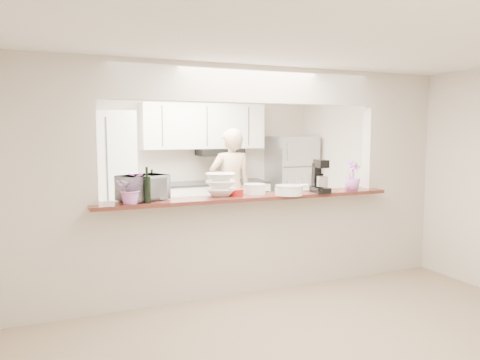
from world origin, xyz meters
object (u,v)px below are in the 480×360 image
toaster_oven (143,188)px  stand_mixer (320,178)px  refrigerator (291,184)px  person (231,189)px

toaster_oven → stand_mixer: (2.00, -0.19, 0.04)m
refrigerator → toaster_oven: bearing=-140.9°
refrigerator → stand_mixer: 3.06m
toaster_oven → refrigerator: bearing=15.4°
refrigerator → toaster_oven: size_ratio=3.63×
stand_mixer → person: bearing=97.9°
refrigerator → person: bearing=-153.4°
toaster_oven → person: 2.55m
refrigerator → person: size_ratio=0.93×
person → refrigerator: bearing=-150.5°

